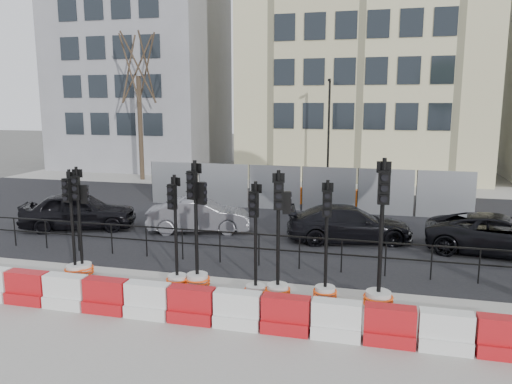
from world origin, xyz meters
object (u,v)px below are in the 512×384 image
(car_c, at_px, (349,224))
(traffic_signal_d, at_px, (197,259))
(traffic_signal_a, at_px, (74,256))
(traffic_signal_h, at_px, (379,279))
(car_a, at_px, (79,211))

(car_c, bearing_deg, traffic_signal_d, 134.53)
(traffic_signal_a, relative_size, car_c, 0.66)
(traffic_signal_a, distance_m, traffic_signal_d, 3.56)
(traffic_signal_h, bearing_deg, traffic_signal_a, 174.02)
(traffic_signal_a, distance_m, car_a, 5.63)
(traffic_signal_h, bearing_deg, traffic_signal_d, 172.83)
(traffic_signal_h, xyz_separation_m, car_c, (-1.06, 5.68, -0.11))
(car_a, bearing_deg, car_c, -105.19)
(traffic_signal_d, height_order, car_c, traffic_signal_d)
(traffic_signal_a, bearing_deg, car_c, 47.45)
(car_a, xyz_separation_m, car_c, (10.05, 0.80, -0.09))
(traffic_signal_d, bearing_deg, car_a, 160.51)
(traffic_signal_a, xyz_separation_m, car_a, (-3.00, 4.77, 0.09))
(traffic_signal_d, distance_m, traffic_signal_h, 4.55)
(traffic_signal_d, bearing_deg, traffic_signal_a, -163.02)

